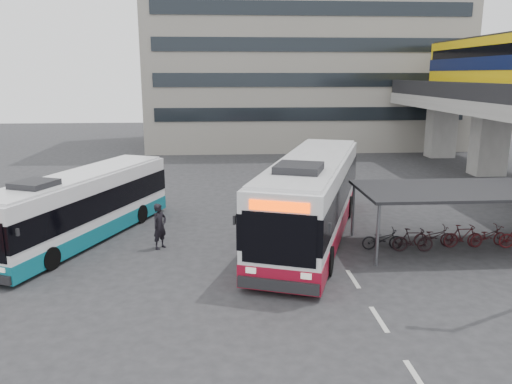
{
  "coord_description": "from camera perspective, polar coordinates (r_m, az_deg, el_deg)",
  "views": [
    {
      "loc": [
        -2.08,
        -16.27,
        7.11
      ],
      "look_at": [
        -0.61,
        5.22,
        2.0
      ],
      "focal_mm": 35.0,
      "sensor_mm": 36.0,
      "label": 1
    }
  ],
  "objects": [
    {
      "name": "ground",
      "position": [
        17.87,
        3.13,
        -10.11
      ],
      "size": [
        120.0,
        120.0,
        0.0
      ],
      "primitive_type": "plane",
      "color": "#28282B",
      "rests_on": "ground"
    },
    {
      "name": "bike_shelter",
      "position": [
        22.72,
        23.94,
        -2.65
      ],
      "size": [
        10.0,
        4.0,
        2.54
      ],
      "color": "#595B60",
      "rests_on": "ground"
    },
    {
      "name": "office_block",
      "position": [
        53.16,
        5.12,
        19.11
      ],
      "size": [
        30.0,
        15.0,
        25.0
      ],
      "primitive_type": "cube",
      "color": "gray",
      "rests_on": "ground"
    },
    {
      "name": "road_markings",
      "position": [
        15.73,
        13.87,
        -13.92
      ],
      "size": [
        0.15,
        7.6,
        0.01
      ],
      "color": "beige",
      "rests_on": "ground"
    },
    {
      "name": "bus_main",
      "position": [
        22.06,
        6.37,
        -0.69
      ],
      "size": [
        6.98,
        13.24,
        3.86
      ],
      "rotation": [
        0.0,
        0.0,
        -0.34
      ],
      "color": "white",
      "rests_on": "ground"
    },
    {
      "name": "bus_teal",
      "position": [
        22.99,
        -19.27,
        -1.62
      ],
      "size": [
        6.17,
        10.78,
        3.16
      ],
      "rotation": [
        0.0,
        0.0,
        -0.39
      ],
      "color": "white",
      "rests_on": "ground"
    },
    {
      "name": "pedestrian",
      "position": [
        21.09,
        -10.95,
        -3.85
      ],
      "size": [
        0.79,
        0.84,
        1.92
      ],
      "primitive_type": "imported",
      "rotation": [
        0.0,
        0.0,
        0.92
      ],
      "color": "black",
      "rests_on": "ground"
    }
  ]
}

